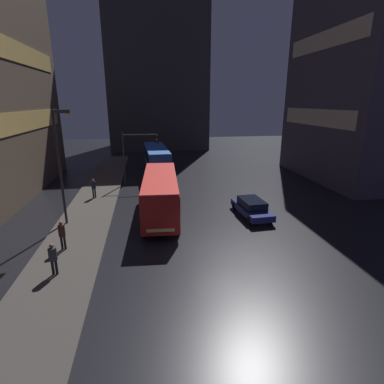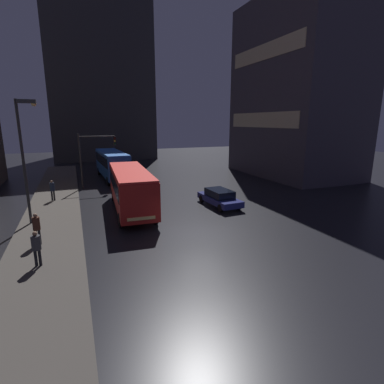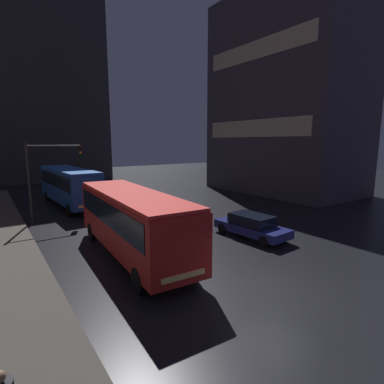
{
  "view_description": "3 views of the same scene",
  "coord_description": "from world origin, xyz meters",
  "px_view_note": "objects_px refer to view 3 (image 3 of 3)",
  "views": [
    {
      "loc": [
        -4.17,
        -16.17,
        8.85
      ],
      "look_at": [
        -0.4,
        8.03,
        1.4
      ],
      "focal_mm": 28.0,
      "sensor_mm": 36.0,
      "label": 1
    },
    {
      "loc": [
        -7.1,
        -16.53,
        6.95
      ],
      "look_at": [
        1.8,
        6.03,
        1.23
      ],
      "focal_mm": 28.0,
      "sensor_mm": 36.0,
      "label": 2
    },
    {
      "loc": [
        -9.01,
        -7.0,
        5.73
      ],
      "look_at": [
        2.25,
        9.12,
        2.43
      ],
      "focal_mm": 28.0,
      "sensor_mm": 36.0,
      "label": 3
    }
  ],
  "objects_px": {
    "bus_near": "(132,217)",
    "bus_far": "(69,183)",
    "car_taxi": "(252,225)",
    "traffic_light_main": "(49,167)"
  },
  "relations": [
    {
      "from": "bus_near",
      "to": "bus_far",
      "type": "bearing_deg",
      "value": -87.81
    },
    {
      "from": "bus_far",
      "to": "car_taxi",
      "type": "bearing_deg",
      "value": 110.98
    },
    {
      "from": "car_taxi",
      "to": "traffic_light_main",
      "type": "distance_m",
      "value": 14.67
    },
    {
      "from": "bus_far",
      "to": "traffic_light_main",
      "type": "height_order",
      "value": "traffic_light_main"
    },
    {
      "from": "car_taxi",
      "to": "traffic_light_main",
      "type": "relative_size",
      "value": 0.83
    },
    {
      "from": "bus_near",
      "to": "traffic_light_main",
      "type": "xyz_separation_m",
      "value": [
        -1.99,
        9.7,
        1.92
      ]
    },
    {
      "from": "bus_near",
      "to": "car_taxi",
      "type": "height_order",
      "value": "bus_near"
    },
    {
      "from": "car_taxi",
      "to": "bus_near",
      "type": "bearing_deg",
      "value": -13.78
    },
    {
      "from": "car_taxi",
      "to": "bus_far",
      "type": "bearing_deg",
      "value": -69.78
    },
    {
      "from": "traffic_light_main",
      "to": "bus_near",
      "type": "bearing_deg",
      "value": -78.4
    }
  ]
}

